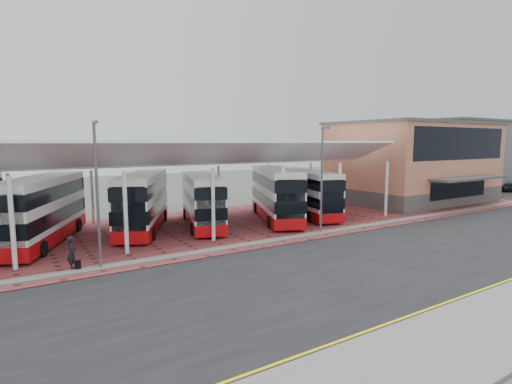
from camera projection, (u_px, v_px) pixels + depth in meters
ground at (365, 258)px, 24.18m from camera, size 140.00×140.00×0.00m
road at (378, 262)px, 23.34m from camera, size 120.00×14.00×0.02m
forecourt at (271, 219)px, 36.15m from camera, size 72.00×16.00×0.06m
north_kerb at (301, 236)px, 29.38m from camera, size 120.00×0.80×0.14m
yellow_line_near at (481, 294)px, 18.31m from camera, size 120.00×0.12×0.01m
yellow_line_far at (475, 292)px, 18.56m from camera, size 120.00×0.12×0.01m
canopy at (183, 157)px, 31.98m from camera, size 37.00×11.63×7.07m
terminal at (412, 162)px, 47.47m from camera, size 18.40×14.40×9.25m
warehouse at (454, 153)px, 69.10m from camera, size 30.50×20.50×10.25m
lamp_west at (97, 191)px, 21.49m from camera, size 0.16×0.90×8.07m
lamp_east at (322, 177)px, 29.96m from camera, size 0.16×0.90×8.07m
bus_1 at (42, 211)px, 27.17m from camera, size 6.91×11.14×4.56m
bus_2 at (143, 202)px, 31.32m from camera, size 7.05×10.86×4.48m
bus_3 at (202, 201)px, 32.98m from camera, size 5.29×10.47×4.22m
bus_4 at (276, 194)px, 35.56m from camera, size 6.66×11.16×4.55m
bus_5 at (307, 193)px, 37.73m from camera, size 5.12×10.56×4.25m
pedestrian at (72, 253)px, 21.70m from camera, size 0.46×0.68×1.84m
suitcase at (78, 265)px, 21.62m from camera, size 0.31×0.22×0.54m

